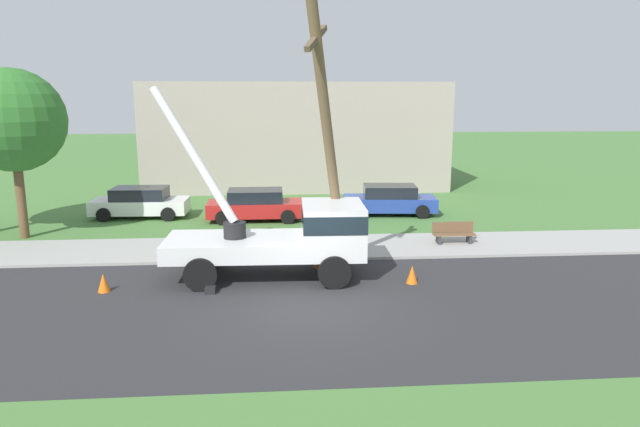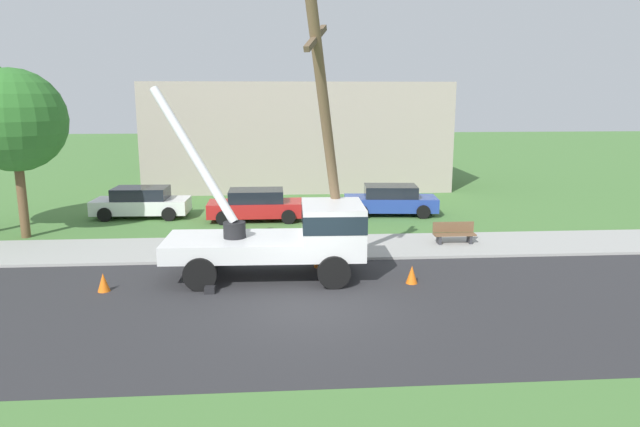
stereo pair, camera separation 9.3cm
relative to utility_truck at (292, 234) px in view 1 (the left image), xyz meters
The scene contains 14 objects.
ground_plane 9.29m from the utility_truck, 87.37° to the left, with size 120.00×120.00×0.00m, color #477538.
road_asphalt 3.18m from the utility_truck, 81.53° to the right, with size 80.00×8.86×0.01m, color #2B2B2D.
sidewalk_strip 3.60m from the utility_truck, 82.74° to the left, with size 80.00×3.40×0.10m, color #9E9E99.
utility_truck is the anchor object (origin of this frame).
leaning_utility_pole 3.09m from the utility_truck, ahead, with size 1.74×4.01×8.36m.
traffic_cone_ahead 3.95m from the utility_truck, 14.85° to the right, with size 0.36×0.36×0.56m, color orange.
traffic_cone_behind 5.79m from the utility_truck, 169.45° to the right, with size 0.36×0.36×0.56m, color orange.
traffic_cone_curbside 1.74m from the utility_truck, 45.11° to the left, with size 0.36×0.36×0.56m, color orange.
parked_sedan_white 11.78m from the utility_truck, 125.63° to the left, with size 4.45×2.11×1.42m.
parked_sedan_red 8.65m from the utility_truck, 99.47° to the left, with size 4.41×2.04×1.42m.
parked_sedan_blue 10.56m from the utility_truck, 61.79° to the left, with size 4.54×2.27×1.42m.
park_bench 7.22m from the utility_truck, 28.12° to the left, with size 1.60×0.45×0.90m.
roadside_tree_near 12.62m from the utility_truck, 151.08° to the left, with size 4.03×4.03×6.73m.
lowrise_building_backdrop 18.35m from the utility_truck, 87.43° to the left, with size 18.00×6.00×6.40m, color #A5998C.
Camera 1 is at (-0.90, -14.79, 5.72)m, focal length 32.29 mm.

